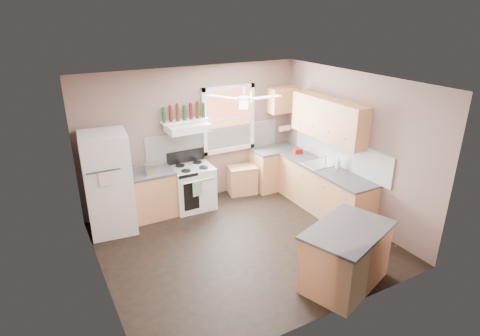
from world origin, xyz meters
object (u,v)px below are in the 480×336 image
refrigerator (108,183)px  cart (242,180)px  toaster (152,168)px  island (345,258)px  stove (193,187)px

refrigerator → cart: 2.83m
toaster → cart: bearing=-1.2°
toaster → cart: toaster is taller
toaster → island: (1.75, -3.22, -0.56)m
toaster → stove: toaster is taller
refrigerator → toaster: refrigerator is taller
refrigerator → cart: refrigerator is taller
cart → toaster: bearing=-164.7°
cart → refrigerator: bearing=-164.1°
toaster → stove: bearing=-3.2°
toaster → island: 3.71m
refrigerator → cart: (2.75, 0.22, -0.61)m
refrigerator → cart: size_ratio=3.08×
island → toaster: bearing=98.8°
cart → island: bearing=-82.0°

